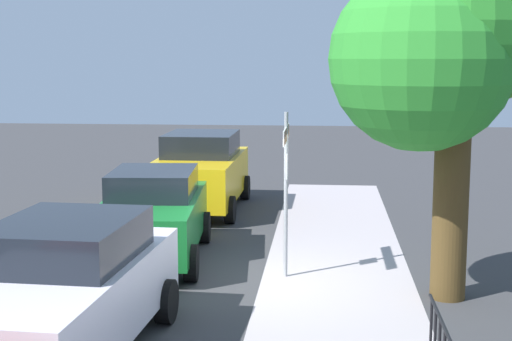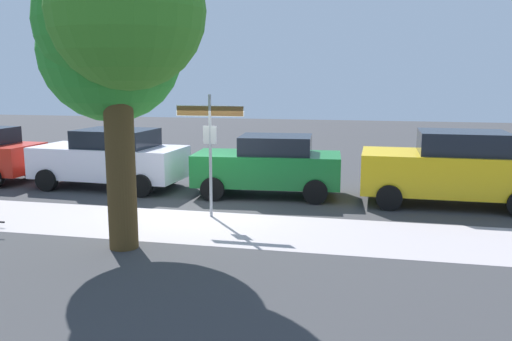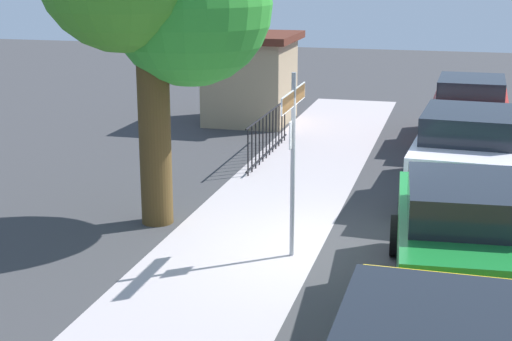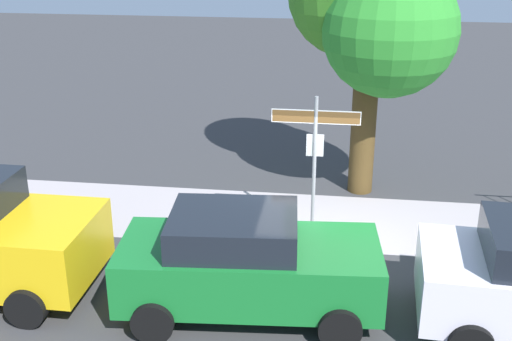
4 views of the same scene
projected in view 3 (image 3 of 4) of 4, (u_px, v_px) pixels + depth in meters
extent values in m
plane|color=#38383A|center=(321.00, 250.00, 12.31)|extent=(60.00, 60.00, 0.00)
cube|color=#ABA0A3|center=(272.00, 206.00, 14.50)|extent=(24.00, 2.60, 0.00)
cylinder|color=#9EA0A5|center=(293.00, 167.00, 11.70)|extent=(0.07, 0.07, 2.87)
cube|color=brown|center=(294.00, 98.00, 11.43)|extent=(1.59, 0.02, 0.22)
cube|color=white|center=(294.00, 98.00, 11.43)|extent=(1.62, 0.02, 0.25)
cube|color=silver|center=(292.00, 134.00, 11.58)|extent=(0.32, 0.02, 0.42)
cylinder|color=#4C391B|center=(155.00, 140.00, 13.23)|extent=(0.55, 0.55, 2.97)
sphere|color=green|center=(190.00, 4.00, 12.86)|extent=(2.76, 2.76, 2.76)
cube|color=#17712C|center=(463.00, 243.00, 10.46)|extent=(4.14, 2.04, 0.86)
cube|color=black|center=(468.00, 200.00, 10.05)|extent=(2.04, 1.67, 0.50)
cylinder|color=black|center=(397.00, 235.00, 12.02)|extent=(0.66, 0.27, 0.64)
cylinder|color=black|center=(396.00, 310.00, 9.43)|extent=(0.66, 0.27, 0.64)
cube|color=white|center=(467.00, 158.00, 14.92)|extent=(4.55, 2.11, 0.92)
cube|color=black|center=(469.00, 124.00, 14.49)|extent=(2.23, 1.76, 0.52)
cylinder|color=black|center=(425.00, 159.00, 16.71)|extent=(0.65, 0.26, 0.64)
cylinder|color=black|center=(407.00, 198.00, 13.93)|extent=(0.65, 0.26, 0.64)
cube|color=red|center=(470.00, 114.00, 19.39)|extent=(4.37, 1.88, 0.88)
cube|color=black|center=(471.00, 88.00, 18.97)|extent=(2.11, 1.61, 0.50)
cylinder|color=black|center=(436.00, 118.00, 21.11)|extent=(0.64, 0.23, 0.64)
cylinder|color=black|center=(504.00, 122.00, 20.63)|extent=(0.64, 0.23, 0.64)
cylinder|color=black|center=(428.00, 141.00, 18.38)|extent=(0.64, 0.23, 0.64)
cylinder|color=black|center=(507.00, 146.00, 17.90)|extent=(0.64, 0.23, 0.64)
cylinder|color=black|center=(268.00, 113.00, 17.95)|extent=(3.86, 0.04, 0.04)
cylinder|color=black|center=(268.00, 152.00, 18.19)|extent=(3.86, 0.04, 0.04)
cylinder|color=black|center=(248.00, 152.00, 16.44)|extent=(0.03, 0.03, 1.05)
cylinder|color=black|center=(252.00, 149.00, 16.74)|extent=(0.03, 0.03, 1.05)
cylinder|color=black|center=(256.00, 146.00, 17.04)|extent=(0.03, 0.03, 1.05)
cylinder|color=black|center=(259.00, 142.00, 17.34)|extent=(0.03, 0.03, 1.05)
cylinder|color=black|center=(263.00, 139.00, 17.64)|extent=(0.03, 0.03, 1.05)
cylinder|color=black|center=(266.00, 136.00, 17.94)|extent=(0.03, 0.03, 1.05)
cylinder|color=black|center=(270.00, 134.00, 18.24)|extent=(0.03, 0.03, 1.05)
cylinder|color=black|center=(273.00, 131.00, 18.54)|extent=(0.03, 0.03, 1.05)
cylinder|color=black|center=(276.00, 128.00, 18.84)|extent=(0.03, 0.03, 1.05)
cylinder|color=black|center=(279.00, 126.00, 19.14)|extent=(0.03, 0.03, 1.05)
cylinder|color=black|center=(282.00, 123.00, 19.44)|extent=(0.03, 0.03, 1.05)
cylinder|color=black|center=(285.00, 121.00, 19.74)|extent=(0.03, 0.03, 1.05)
cube|color=#998466|center=(250.00, 82.00, 21.96)|extent=(2.46, 2.22, 2.32)
cube|color=#4C2319|center=(250.00, 37.00, 21.63)|extent=(2.82, 2.58, 0.20)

